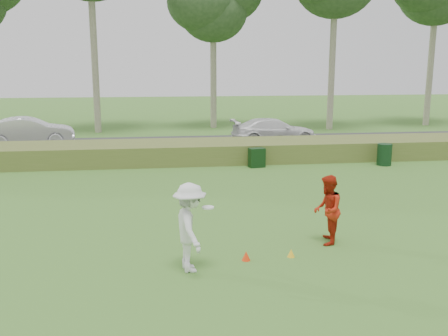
{
  "coord_description": "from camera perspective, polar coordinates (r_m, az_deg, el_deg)",
  "views": [
    {
      "loc": [
        -2.05,
        -11.24,
        4.52
      ],
      "look_at": [
        0.0,
        4.0,
        1.3
      ],
      "focal_mm": 40.0,
      "sensor_mm": 36.0,
      "label": 1
    }
  ],
  "objects": [
    {
      "name": "cone_yellow",
      "position": [
        12.16,
        7.67,
        -9.61
      ],
      "size": [
        0.18,
        0.18,
        0.19
      ],
      "primitive_type": "cone",
      "color": "yellow",
      "rests_on": "ground"
    },
    {
      "name": "tree_4",
      "position": [
        36.2,
        -1.25,
        18.28
      ],
      "size": [
        6.24,
        6.24,
        11.5
      ],
      "color": "gray",
      "rests_on": "ground"
    },
    {
      "name": "utility_cabinet",
      "position": [
        22.21,
        3.77,
        1.19
      ],
      "size": [
        0.76,
        0.55,
        0.86
      ],
      "primitive_type": "cube",
      "rotation": [
        0.0,
        0.0,
        0.19
      ],
      "color": "black",
      "rests_on": "ground"
    },
    {
      "name": "reed_strip",
      "position": [
        23.68,
        -2.58,
        1.91
      ],
      "size": [
        80.0,
        3.0,
        0.9
      ],
      "primitive_type": "cube",
      "color": "#506127",
      "rests_on": "ground"
    },
    {
      "name": "trash_bin",
      "position": [
        23.74,
        17.85,
        1.47
      ],
      "size": [
        0.84,
        0.84,
        0.98
      ],
      "primitive_type": "cylinder",
      "rotation": [
        0.0,
        0.0,
        -0.36
      ],
      "color": "black",
      "rests_on": "ground"
    },
    {
      "name": "car_mid",
      "position": [
        29.7,
        -21.35,
        3.91
      ],
      "size": [
        5.0,
        2.46,
        1.58
      ],
      "primitive_type": "imported",
      "rotation": [
        0.0,
        0.0,
        1.74
      ],
      "color": "silver",
      "rests_on": "park_road"
    },
    {
      "name": "player_red",
      "position": [
        12.94,
        11.74,
        -4.71
      ],
      "size": [
        0.93,
        1.04,
        1.78
      ],
      "primitive_type": "imported",
      "rotation": [
        0.0,
        0.0,
        -1.92
      ],
      "color": "#B5230F",
      "rests_on": "ground"
    },
    {
      "name": "ground",
      "position": [
        12.29,
        2.52,
        -9.77
      ],
      "size": [
        120.0,
        120.0,
        0.0
      ],
      "primitive_type": "plane",
      "color": "#356B23",
      "rests_on": "ground"
    },
    {
      "name": "park_road",
      "position": [
        28.67,
        -3.47,
        2.79
      ],
      "size": [
        80.0,
        6.0,
        0.06
      ],
      "primitive_type": "cube",
      "color": "#2D2D2D",
      "rests_on": "ground"
    },
    {
      "name": "cone_orange",
      "position": [
        11.86,
        2.54,
        -10.0
      ],
      "size": [
        0.2,
        0.2,
        0.22
      ],
      "primitive_type": "cone",
      "color": "red",
      "rests_on": "ground"
    },
    {
      "name": "car_right",
      "position": [
        28.67,
        5.73,
        4.24
      ],
      "size": [
        4.94,
        2.13,
        1.42
      ],
      "primitive_type": "imported",
      "rotation": [
        0.0,
        0.0,
        1.6
      ],
      "color": "silver",
      "rests_on": "park_road"
    },
    {
      "name": "player_white",
      "position": [
        11.05,
        -3.9,
        -6.8
      ],
      "size": [
        0.99,
        1.38,
        1.99
      ],
      "rotation": [
        0.0,
        0.0,
        1.72
      ],
      "color": "white",
      "rests_on": "ground"
    }
  ]
}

